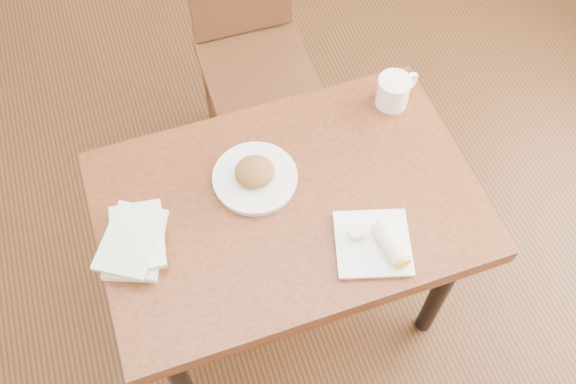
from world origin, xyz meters
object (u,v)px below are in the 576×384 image
object	(u,v)px
coffee_mug	(394,90)
plate_burrito	(378,243)
book_stack	(135,241)
chair_far	(250,40)
plate_scone	(255,176)
table	(288,216)

from	to	relation	value
coffee_mug	plate_burrito	size ratio (longest dim) A/B	0.59
plate_burrito	book_stack	bearing A→B (deg)	160.58
chair_far	plate_scone	xyz separation A→B (m)	(-0.21, -0.75, 0.23)
table	book_stack	xyz separation A→B (m)	(-0.45, 0.00, 0.12)
plate_scone	plate_burrito	xyz separation A→B (m)	(0.26, -0.32, -0.00)
chair_far	plate_burrito	world-z (taller)	chair_far
plate_scone	coffee_mug	bearing A→B (deg)	15.88
plate_burrito	coffee_mug	bearing A→B (deg)	61.70
table	book_stack	world-z (taller)	book_stack
plate_scone	coffee_mug	distance (m)	0.53
book_stack	table	bearing A→B (deg)	-0.13
chair_far	book_stack	xyz separation A→B (m)	(-0.59, -0.85, 0.23)
table	plate_burrito	world-z (taller)	plate_burrito
plate_burrito	book_stack	xyz separation A→B (m)	(-0.64, 0.22, 0.01)
plate_burrito	book_stack	distance (m)	0.68
table	plate_burrito	size ratio (longest dim) A/B	4.30
table	book_stack	size ratio (longest dim) A/B	4.22
table	plate_burrito	bearing A→B (deg)	-49.96
coffee_mug	book_stack	distance (m)	0.92
coffee_mug	plate_burrito	world-z (taller)	coffee_mug
plate_scone	table	bearing A→B (deg)	-55.04
book_stack	coffee_mug	bearing A→B (deg)	15.28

